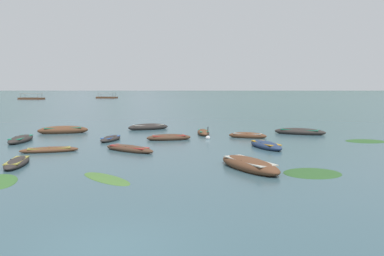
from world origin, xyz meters
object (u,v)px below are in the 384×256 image
at_px(rowboat_12, 249,165).
at_px(rowboat_2, 129,149).
at_px(rowboat_6, 111,139).
at_px(rowboat_7, 248,136).
at_px(rowboat_5, 17,163).
at_px(rowboat_10, 203,132).
at_px(rowboat_4, 148,127).
at_px(rowboat_9, 300,132).
at_px(ferry_1, 107,97).
at_px(rowboat_3, 169,138).
at_px(ferry_0, 31,98).
at_px(mooring_buoy, 208,138).
at_px(rowboat_1, 49,150).
at_px(rowboat_11, 21,139).
at_px(rowboat_0, 63,130).

bearing_deg(rowboat_12, rowboat_2, 145.62).
xyz_separation_m(rowboat_6, rowboat_7, (10.85, 2.75, 0.03)).
bearing_deg(rowboat_5, rowboat_10, 58.76).
xyz_separation_m(rowboat_4, rowboat_5, (-3.30, -18.85, -0.09)).
distance_m(rowboat_9, ferry_1, 142.84).
bearing_deg(rowboat_3, rowboat_2, -106.44).
relative_size(rowboat_9, ferry_0, 0.46).
distance_m(rowboat_4, ferry_0, 126.89).
distance_m(rowboat_9, mooring_buoy, 9.06).
height_order(rowboat_2, mooring_buoy, mooring_buoy).
bearing_deg(rowboat_5, rowboat_1, 93.32).
bearing_deg(rowboat_2, rowboat_6, 118.76).
bearing_deg(rowboat_11, rowboat_12, -27.85).
height_order(rowboat_3, ferry_0, ferry_0).
bearing_deg(ferry_1, rowboat_4, -70.92).
bearing_deg(rowboat_7, ferry_0, 124.37).
distance_m(rowboat_4, ferry_1, 134.87).
bearing_deg(mooring_buoy, ferry_1, 110.55).
bearing_deg(rowboat_6, rowboat_4, 81.74).
relative_size(rowboat_2, rowboat_5, 1.10).
height_order(rowboat_5, rowboat_11, rowboat_11).
bearing_deg(rowboat_10, rowboat_7, -28.08).
relative_size(rowboat_9, rowboat_10, 1.39).
bearing_deg(rowboat_6, rowboat_1, -111.51).
distance_m(rowboat_1, rowboat_9, 21.40).
relative_size(rowboat_5, ferry_1, 0.40).
bearing_deg(rowboat_1, ferry_1, 105.93).
bearing_deg(rowboat_0, rowboat_3, -20.40).
distance_m(ferry_1, mooring_buoy, 143.55).
bearing_deg(rowboat_5, rowboat_3, 59.32).
height_order(rowboat_2, rowboat_10, rowboat_10).
xyz_separation_m(rowboat_10, ferry_0, (-73.58, 111.14, 0.27)).
bearing_deg(rowboat_6, rowboat_0, 141.37).
relative_size(rowboat_7, rowboat_11, 0.76).
relative_size(rowboat_10, ferry_1, 0.37).
relative_size(rowboat_4, rowboat_6, 1.33).
bearing_deg(rowboat_4, rowboat_0, -151.10).
distance_m(rowboat_1, rowboat_4, 14.92).
bearing_deg(rowboat_4, rowboat_2, -83.74).
xyz_separation_m(ferry_0, mooring_buoy, (74.13, -114.20, -0.34)).
relative_size(rowboat_11, mooring_buoy, 3.94).
bearing_deg(ferry_1, rowboat_5, -74.43).
xyz_separation_m(rowboat_11, mooring_buoy, (14.32, 2.90, -0.08)).
height_order(rowboat_2, rowboat_12, rowboat_12).
relative_size(rowboat_12, ferry_1, 0.51).
bearing_deg(rowboat_7, rowboat_6, -165.79).
distance_m(rowboat_2, rowboat_7, 11.22).
distance_m(rowboat_4, rowboat_12, 20.86).
bearing_deg(rowboat_3, rowboat_9, 23.97).
bearing_deg(rowboat_10, rowboat_3, -122.78).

